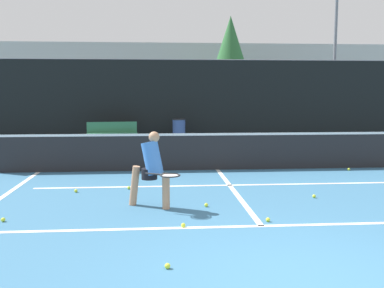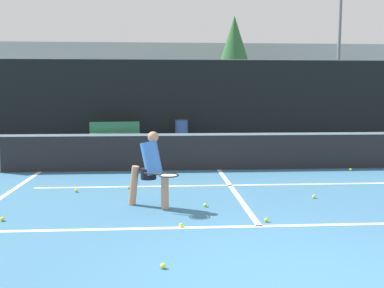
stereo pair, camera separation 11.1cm
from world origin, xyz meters
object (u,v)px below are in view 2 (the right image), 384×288
courtside_bench (115,132)px  trash_bin (182,131)px  player_practicing (151,167)px  parked_car (226,119)px

courtside_bench → trash_bin: bearing=-1.7°
player_practicing → trash_bin: 9.52m
player_practicing → courtside_bench: 9.40m
player_practicing → trash_bin: bearing=111.9°
player_practicing → courtside_bench: player_practicing is taller
parked_car → courtside_bench: bearing=-133.3°
courtside_bench → parked_car: size_ratio=0.45×
player_practicing → courtside_bench: bearing=127.3°
player_practicing → trash_bin: (0.95, 9.47, -0.24)m
player_practicing → trash_bin: player_practicing is taller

